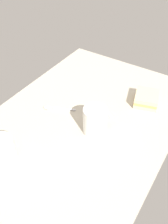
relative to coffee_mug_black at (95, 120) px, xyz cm
name	(u,v)px	position (x,y,z in cm)	size (l,w,h in cm)	color
tabletop	(84,120)	(-3.61, -6.87, -6.22)	(90.00, 64.00, 2.00)	#BCB29E
coffee_mug_black	(95,120)	(0.00, 0.00, 0.00)	(10.57, 8.79, 10.17)	white
coffee_mug_milky	(2,151)	(26.56, -16.99, -0.30)	(9.23, 9.55, 9.57)	white
sandwich_main	(146,99)	(-24.46, 9.27, -3.02)	(11.92, 11.26, 4.40)	beige
spoon	(54,108)	(-1.68, -19.54, -4.84)	(6.14, 12.27, 0.80)	silver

